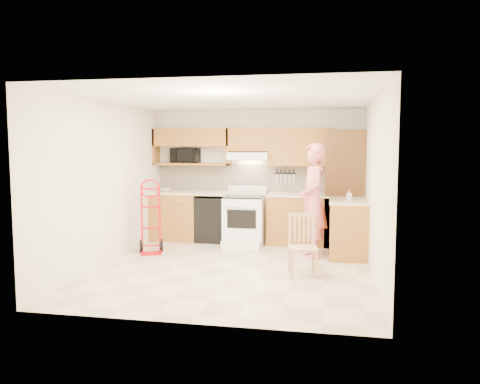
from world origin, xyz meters
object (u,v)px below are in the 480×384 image
(range, at_px, (244,216))
(hand_truck, at_px, (151,220))
(person, at_px, (313,201))
(dining_chair, at_px, (303,246))
(microwave, at_px, (185,155))

(range, distance_m, hand_truck, 1.71)
(person, distance_m, dining_chair, 1.28)
(microwave, height_order, dining_chair, microwave)
(person, height_order, hand_truck, person)
(range, height_order, person, person)
(hand_truck, bearing_deg, dining_chair, -41.36)
(range, height_order, hand_truck, hand_truck)
(range, distance_m, person, 1.50)
(hand_truck, distance_m, dining_chair, 2.79)
(microwave, relative_size, person, 0.28)
(range, height_order, dining_chair, range)
(range, relative_size, dining_chair, 1.23)
(microwave, relative_size, hand_truck, 0.46)
(microwave, distance_m, person, 2.84)
(hand_truck, xyz_separation_m, dining_chair, (2.62, -0.95, -0.14))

